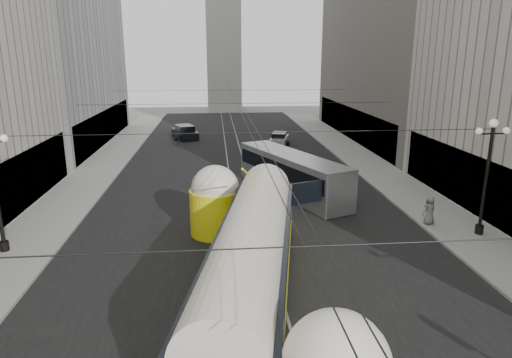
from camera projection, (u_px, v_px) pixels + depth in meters
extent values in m
cube|color=black|center=(238.00, 175.00, 38.16)|extent=(20.00, 85.00, 0.02)
cube|color=gray|center=(101.00, 167.00, 40.46)|extent=(4.00, 72.00, 0.15)
cube|color=gray|center=(365.00, 162.00, 42.54)|extent=(4.00, 72.00, 0.15)
cube|color=gray|center=(229.00, 175.00, 38.09)|extent=(0.12, 85.00, 0.04)
cube|color=gray|center=(247.00, 175.00, 38.22)|extent=(0.12, 85.00, 0.04)
cube|color=black|center=(19.00, 184.00, 28.25)|extent=(0.10, 18.00, 3.60)
cube|color=#999999|center=(38.00, 12.00, 47.63)|extent=(12.00, 28.00, 28.00)
cube|color=black|center=(106.00, 126.00, 51.31)|extent=(0.10, 25.20, 3.60)
cube|color=black|center=(469.00, 182.00, 28.76)|extent=(0.10, 18.00, 3.60)
cube|color=black|center=(350.00, 123.00, 53.74)|extent=(0.10, 28.80, 3.60)
cube|color=#B2AFA8|center=(224.00, 41.00, 80.64)|extent=(6.00, 6.00, 24.00)
cylinder|color=black|center=(4.00, 246.00, 23.03)|extent=(0.44, 0.44, 0.50)
sphere|color=white|center=(4.00, 138.00, 21.65)|extent=(0.36, 0.36, 0.36)
cylinder|color=black|center=(486.00, 182.00, 24.49)|extent=(0.18, 0.18, 6.00)
cylinder|color=black|center=(479.00, 229.00, 25.21)|extent=(0.44, 0.44, 0.50)
cylinder|color=black|center=(492.00, 134.00, 23.80)|extent=(1.60, 0.08, 0.08)
sphere|color=white|center=(494.00, 123.00, 23.66)|extent=(0.44, 0.44, 0.44)
sphere|color=white|center=(479.00, 131.00, 23.70)|extent=(0.36, 0.36, 0.36)
sphere|color=white|center=(506.00, 131.00, 23.83)|extent=(0.36, 0.36, 0.36)
cylinder|color=black|center=(309.00, 246.00, 9.20)|extent=(25.00, 0.03, 0.03)
cylinder|color=black|center=(252.00, 133.00, 22.65)|extent=(25.00, 0.03, 0.03)
cylinder|color=black|center=(238.00, 104.00, 36.10)|extent=(25.00, 0.03, 0.03)
cylinder|color=black|center=(231.00, 90.00, 49.55)|extent=(25.00, 0.03, 0.03)
cylinder|color=black|center=(236.00, 101.00, 39.99)|extent=(0.03, 72.00, 0.03)
cylinder|color=black|center=(240.00, 101.00, 40.03)|extent=(0.03, 72.00, 0.03)
cube|color=#F6F115|center=(252.00, 275.00, 18.32)|extent=(5.68, 15.77, 1.88)
cube|color=black|center=(252.00, 295.00, 18.56)|extent=(5.60, 15.31, 0.33)
cube|color=black|center=(252.00, 247.00, 18.00)|extent=(5.66, 15.54, 0.94)
cylinder|color=silver|center=(252.00, 240.00, 17.92)|extent=(5.31, 15.48, 2.55)
cylinder|color=#F6F115|center=(216.00, 212.00, 25.40)|extent=(2.88, 2.88, 2.55)
sphere|color=silver|center=(215.00, 189.00, 25.05)|extent=(2.66, 2.66, 2.66)
cube|color=#9FA2A4|center=(292.00, 174.00, 32.69)|extent=(6.68, 11.47, 2.86)
cube|color=black|center=(292.00, 167.00, 32.56)|extent=(6.54, 11.11, 1.05)
cube|color=black|center=(307.00, 192.00, 27.15)|extent=(2.06, 0.95, 1.34)
cylinder|color=black|center=(283.00, 204.00, 29.16)|extent=(0.30, 0.95, 0.95)
cylinder|color=black|center=(319.00, 203.00, 29.37)|extent=(0.30, 0.95, 0.95)
cylinder|color=black|center=(269.00, 174.00, 36.54)|extent=(0.30, 0.95, 0.95)
cylinder|color=black|center=(298.00, 174.00, 36.74)|extent=(0.30, 0.95, 0.95)
cube|color=silver|center=(279.00, 140.00, 51.37)|extent=(2.71, 4.43, 0.73)
cube|color=black|center=(279.00, 136.00, 51.23)|extent=(2.03, 2.58, 0.69)
cylinder|color=black|center=(274.00, 144.00, 49.99)|extent=(0.22, 0.59, 0.59)
cylinder|color=black|center=(288.00, 144.00, 50.12)|extent=(0.22, 0.59, 0.59)
cylinder|color=black|center=(271.00, 139.00, 52.69)|extent=(0.22, 0.59, 0.59)
cylinder|color=black|center=(284.00, 139.00, 52.82)|extent=(0.22, 0.59, 0.59)
cube|color=black|center=(185.00, 134.00, 54.90)|extent=(3.56, 5.40, 0.89)
cube|color=black|center=(185.00, 129.00, 54.74)|extent=(2.60, 3.19, 0.84)
cylinder|color=black|center=(176.00, 138.00, 53.24)|extent=(0.22, 0.71, 0.71)
cylinder|color=black|center=(192.00, 138.00, 53.40)|extent=(0.22, 0.71, 0.71)
cylinder|color=black|center=(178.00, 133.00, 56.51)|extent=(0.22, 0.71, 0.71)
cylinder|color=black|center=(193.00, 133.00, 56.67)|extent=(0.22, 0.71, 0.71)
imported|color=slate|center=(429.00, 210.00, 26.54)|extent=(0.96, 0.78, 1.71)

